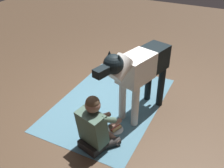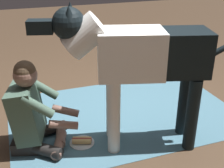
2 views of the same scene
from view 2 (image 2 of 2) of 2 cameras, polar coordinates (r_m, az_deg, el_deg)
name	(u,v)px [view 2 (image 2 of 2)]	position (r m, az deg, el deg)	size (l,w,h in m)	color
ground_plane	(121,117)	(3.36, 1.70, -6.45)	(14.40, 14.40, 0.00)	#483525
area_rug	(123,113)	(3.44, 2.18, -5.59)	(2.54, 1.68, 0.01)	#467083
person_sitting_on_floor	(32,113)	(2.83, -15.11, -5.44)	(0.69, 0.59, 0.87)	black
large_dog	(138,58)	(2.58, 4.98, 5.01)	(1.69, 0.64, 1.35)	silver
hot_dog_on_plate	(82,141)	(2.96, -5.82, -10.92)	(0.24, 0.24, 0.06)	silver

